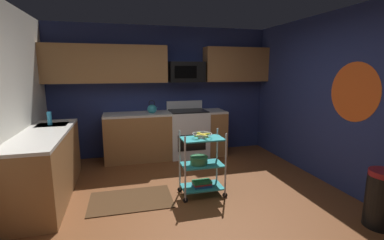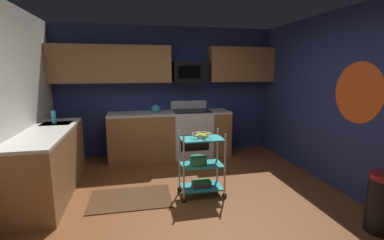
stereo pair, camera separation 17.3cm
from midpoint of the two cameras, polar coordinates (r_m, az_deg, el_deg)
The scene contains 16 objects.
floor at distance 3.71m, azimuth 1.62°, elevation -17.94°, with size 4.40×4.80×0.04m, color brown.
wall_back at distance 5.67m, azimuth -4.29°, elevation 6.00°, with size 4.52×0.06×2.60m, color navy.
wall_right at distance 4.40m, azimuth 31.22°, elevation 3.15°, with size 0.06×4.80×2.60m, color navy.
wall_flower_decal at distance 4.26m, azimuth 32.53°, elevation 4.86°, with size 0.81×0.81×0.00m, color #E5591E.
counter_run at distance 4.85m, azimuth -12.83°, elevation -5.07°, with size 3.40×2.58×0.92m.
oven_range at distance 5.56m, azimuth 0.79°, elevation -2.66°, with size 0.76×0.65×1.10m.
upper_cabinets at distance 5.44m, azimuth -5.11°, elevation 11.59°, with size 4.40×0.33×0.70m.
microwave at distance 5.51m, azimuth 0.56°, elevation 10.06°, with size 0.70×0.39×0.40m.
rolling_cart at distance 3.82m, azimuth 3.33°, elevation -9.33°, with size 0.64×0.36×0.91m.
fruit_bowl at distance 3.70m, azimuth 3.41°, elevation -3.15°, with size 0.27×0.27×0.07m.
mixing_bowl_large at distance 3.79m, azimuth 2.67°, elevation -8.44°, with size 0.25×0.25×0.11m.
book_stack at distance 3.93m, azimuth 3.29°, elevation -13.23°, with size 0.26×0.20×0.08m.
kettle at distance 5.34m, azimuth -6.70°, elevation 2.39°, with size 0.21×0.18×0.26m.
dish_soap_bottle at distance 4.68m, azimuth -26.14°, elevation 0.49°, with size 0.06×0.06×0.20m, color #2D8CBF.
trash_can at distance 3.75m, azimuth 36.50°, elevation -13.93°, with size 0.34×0.42×0.66m.
floor_rug at distance 3.95m, azimuth -11.51°, elevation -15.89°, with size 1.10×0.70×0.01m, color #472D19.
Camera 2 is at (-0.71, -3.18, 1.76)m, focal length 25.37 mm.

